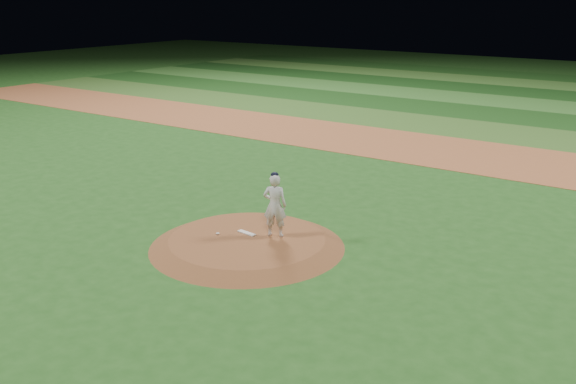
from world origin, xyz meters
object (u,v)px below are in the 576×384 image
at_px(pitching_rubber, 247,233).
at_px(rosin_bag, 218,233).
at_px(pitchers_mound, 247,242).
at_px(pitcher_on_mound, 275,205).

height_order(pitching_rubber, rosin_bag, rosin_bag).
bearing_deg(pitchers_mound, rosin_bag, -163.23).
bearing_deg(rosin_bag, pitcher_on_mound, 31.77).
height_order(pitchers_mound, pitcher_on_mound, pitcher_on_mound).
bearing_deg(rosin_bag, pitchers_mound, 16.77).
distance_m(rosin_bag, pitcher_on_mound, 1.87).
relative_size(rosin_bag, pitcher_on_mound, 0.06).
xyz_separation_m(pitching_rubber, pitcher_on_mound, (0.77, 0.33, 0.91)).
distance_m(pitching_rubber, pitcher_on_mound, 1.23).
height_order(pitchers_mound, rosin_bag, rosin_bag).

